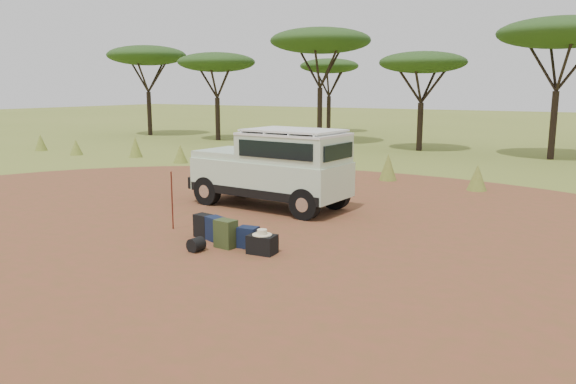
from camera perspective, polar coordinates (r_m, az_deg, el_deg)
The scene contains 13 objects.
ground at distance 11.55m, azimuth -5.90°, elevation -4.95°, with size 140.00×140.00×0.00m, color olive.
dirt_clearing at distance 11.55m, azimuth -5.90°, elevation -4.93°, with size 23.00×23.00×0.01m, color brown.
grass_fringe at distance 18.94m, azimuth 10.32°, elevation 2.29°, with size 36.60×1.60×0.90m.
acacia_treeline at distance 29.35m, azimuth 19.83°, elevation 13.48°, with size 46.70×13.20×6.26m.
safari_vehicle at distance 14.45m, azimuth -1.38°, elevation 2.28°, with size 4.35×1.93×2.06m.
walking_staff at distance 12.42m, azimuth -11.69°, elevation -0.87°, with size 0.03×0.03×1.35m, color #5F2316.
backpack_black at distance 11.83m, azimuth -8.58°, elevation -3.42°, with size 0.36×0.26×0.49m, color black.
backpack_navy at distance 11.53m, azimuth -7.40°, elevation -3.73°, with size 0.38×0.27×0.50m, color #121B3A.
backpack_olive at distance 11.00m, azimuth -6.34°, elevation -4.25°, with size 0.40×0.29×0.56m, color #384720.
duffel_navy at distance 10.97m, azimuth -4.07°, elevation -4.63°, with size 0.37×0.28×0.42m, color #121B3A.
hard_case at distance 10.58m, azimuth -2.64°, elevation -5.34°, with size 0.51×0.36×0.36m, color black.
stuff_sack at distance 10.86m, azimuth -9.31°, elevation -5.30°, with size 0.27×0.27×0.27m, color black.
safari_hat at distance 10.52m, azimuth -2.65°, elevation -4.18°, with size 0.37×0.37×0.11m.
Camera 1 is at (6.73, -8.87, 3.09)m, focal length 35.00 mm.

